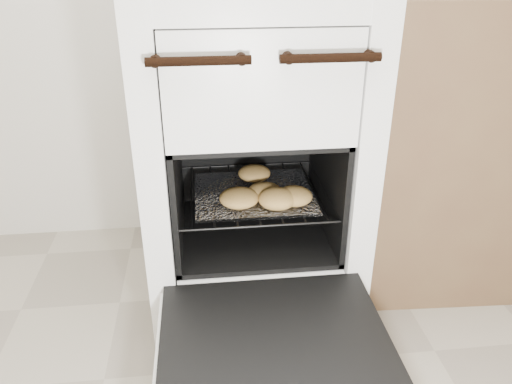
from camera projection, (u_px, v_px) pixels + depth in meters
stove at (250, 155)px, 1.65m from camera, size 0.67×0.74×1.02m
oven_door at (274, 338)px, 1.28m from camera, size 0.60×0.47×0.04m
oven_rack at (253, 192)px, 1.63m from camera, size 0.48×0.47×0.01m
foil_sheet at (254, 193)px, 1.61m from camera, size 0.38×0.33×0.01m
baked_rolls at (265, 192)px, 1.55m from camera, size 0.30×0.34×0.06m
counter at (484, 137)px, 1.81m from camera, size 1.03×0.71×1.00m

